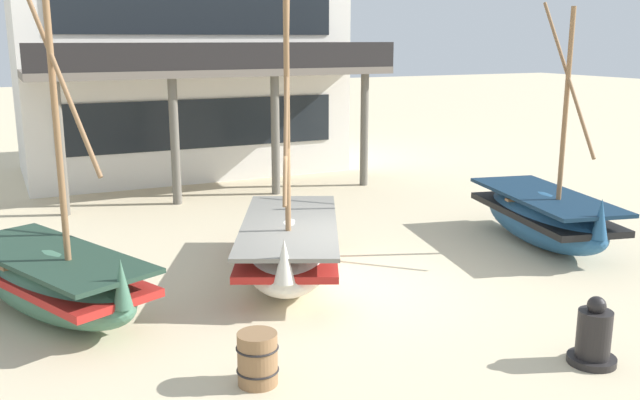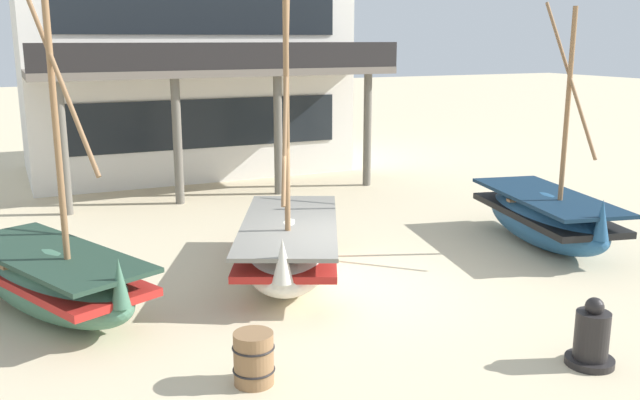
{
  "view_description": "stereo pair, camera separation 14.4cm",
  "coord_description": "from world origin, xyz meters",
  "px_view_note": "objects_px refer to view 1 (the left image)",
  "views": [
    {
      "loc": [
        -5.44,
        -10.45,
        4.36
      ],
      "look_at": [
        0.0,
        1.0,
        1.4
      ],
      "focal_mm": 38.92,
      "sensor_mm": 36.0,
      "label": 1
    },
    {
      "loc": [
        -5.31,
        -10.51,
        4.36
      ],
      "look_at": [
        0.0,
        1.0,
        1.4
      ],
      "focal_mm": 38.92,
      "sensor_mm": 36.0,
      "label": 2
    }
  ],
  "objects_px": {
    "wooden_barrel": "(258,359)",
    "capstan_winch": "(594,337)",
    "fishing_boat_centre_large": "(290,245)",
    "fishing_boat_far_right": "(544,216)",
    "fishing_boat_near_left": "(55,280)",
    "harbor_building_main": "(178,65)"
  },
  "relations": [
    {
      "from": "fishing_boat_near_left",
      "to": "fishing_boat_centre_large",
      "type": "bearing_deg",
      "value": 2.69
    },
    {
      "from": "capstan_winch",
      "to": "fishing_boat_centre_large",
      "type": "bearing_deg",
      "value": 114.1
    },
    {
      "from": "capstan_winch",
      "to": "harbor_building_main",
      "type": "distance_m",
      "value": 17.11
    },
    {
      "from": "capstan_winch",
      "to": "harbor_building_main",
      "type": "relative_size",
      "value": 0.09
    },
    {
      "from": "fishing_boat_centre_large",
      "to": "capstan_winch",
      "type": "xyz_separation_m",
      "value": [
        2.31,
        -5.17,
        -0.19
      ]
    },
    {
      "from": "fishing_boat_far_right",
      "to": "capstan_winch",
      "type": "xyz_separation_m",
      "value": [
        -3.44,
        -4.66,
        -0.24
      ]
    },
    {
      "from": "wooden_barrel",
      "to": "fishing_boat_centre_large",
      "type": "bearing_deg",
      "value": 61.42
    },
    {
      "from": "fishing_boat_centre_large",
      "to": "harbor_building_main",
      "type": "height_order",
      "value": "harbor_building_main"
    },
    {
      "from": "fishing_boat_near_left",
      "to": "fishing_boat_centre_large",
      "type": "height_order",
      "value": "fishing_boat_near_left"
    },
    {
      "from": "fishing_boat_near_left",
      "to": "fishing_boat_centre_large",
      "type": "relative_size",
      "value": 1.02
    },
    {
      "from": "fishing_boat_near_left",
      "to": "capstan_winch",
      "type": "height_order",
      "value": "fishing_boat_near_left"
    },
    {
      "from": "fishing_boat_centre_large",
      "to": "wooden_barrel",
      "type": "distance_m",
      "value": 4.27
    },
    {
      "from": "fishing_boat_centre_large",
      "to": "fishing_boat_far_right",
      "type": "bearing_deg",
      "value": -5.07
    },
    {
      "from": "fishing_boat_near_left",
      "to": "wooden_barrel",
      "type": "height_order",
      "value": "fishing_boat_near_left"
    },
    {
      "from": "fishing_boat_near_left",
      "to": "wooden_barrel",
      "type": "distance_m",
      "value": 4.15
    },
    {
      "from": "fishing_boat_far_right",
      "to": "fishing_boat_centre_large",
      "type": "bearing_deg",
      "value": 174.93
    },
    {
      "from": "fishing_boat_near_left",
      "to": "fishing_boat_far_right",
      "type": "relative_size",
      "value": 1.15
    },
    {
      "from": "fishing_boat_near_left",
      "to": "capstan_winch",
      "type": "relative_size",
      "value": 6.05
    },
    {
      "from": "capstan_winch",
      "to": "wooden_barrel",
      "type": "distance_m",
      "value": 4.58
    },
    {
      "from": "fishing_boat_centre_large",
      "to": "harbor_building_main",
      "type": "bearing_deg",
      "value": 85.34
    },
    {
      "from": "wooden_barrel",
      "to": "fishing_boat_near_left",
      "type": "bearing_deg",
      "value": 120.91
    },
    {
      "from": "wooden_barrel",
      "to": "capstan_winch",
      "type": "bearing_deg",
      "value": -18.12
    }
  ]
}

